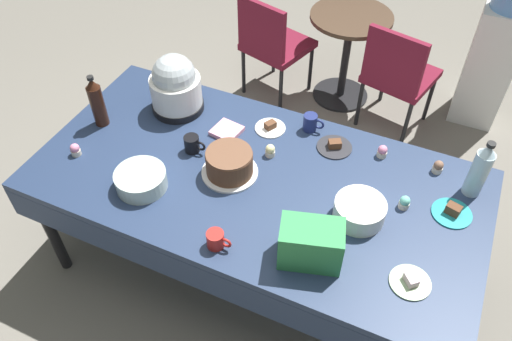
{
  "coord_description": "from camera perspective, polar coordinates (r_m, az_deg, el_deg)",
  "views": [
    {
      "loc": [
        0.7,
        -1.54,
        2.56
      ],
      "look_at": [
        0.0,
        0.0,
        0.8
      ],
      "focal_mm": 35.63,
      "sensor_mm": 36.0,
      "label": 1
    }
  ],
  "objects": [
    {
      "name": "round_cafe_table",
      "position": [
        3.97,
        10.27,
        14.0
      ],
      "size": [
        0.6,
        0.6,
        0.72
      ],
      "color": "#473323",
      "rests_on": "ground"
    },
    {
      "name": "paper_napkin_stack",
      "position": [
        2.71,
        -3.3,
        4.46
      ],
      "size": [
        0.16,
        0.16,
        0.02
      ],
      "primitive_type": "cube",
      "rotation": [
        0.0,
        0.0,
        -0.15
      ],
      "color": "pink",
      "rests_on": "potluck_table"
    },
    {
      "name": "maroon_chair_left",
      "position": [
        3.92,
        1.81,
        14.24
      ],
      "size": [
        0.55,
        0.55,
        0.85
      ],
      "color": "maroon",
      "rests_on": "ground"
    },
    {
      "name": "coffee_mug_red",
      "position": [
        2.19,
        -4.5,
        -7.75
      ],
      "size": [
        0.12,
        0.08,
        0.08
      ],
      "color": "#B2231E",
      "rests_on": "potluck_table"
    },
    {
      "name": "coffee_mug_black",
      "position": [
        2.6,
        -7.16,
        2.97
      ],
      "size": [
        0.12,
        0.08,
        0.09
      ],
      "color": "black",
      "rests_on": "potluck_table"
    },
    {
      "name": "glass_salad_bowl",
      "position": [
        2.47,
        -12.79,
        -1.03
      ],
      "size": [
        0.25,
        0.25,
        0.09
      ],
      "primitive_type": "cylinder",
      "color": "#B2C6BC",
      "rests_on": "potluck_table"
    },
    {
      "name": "soda_bottle_cola",
      "position": [
        2.81,
        -17.42,
        7.31
      ],
      "size": [
        0.08,
        0.08,
        0.31
      ],
      "color": "#33190F",
      "rests_on": "potluck_table"
    },
    {
      "name": "water_cooler",
      "position": [
        4.02,
        25.29,
        12.22
      ],
      "size": [
        0.32,
        0.32,
        1.24
      ],
      "color": "silver",
      "rests_on": "ground"
    },
    {
      "name": "coffee_mug_navy",
      "position": [
        2.72,
        6.17,
        5.37
      ],
      "size": [
        0.12,
        0.07,
        0.09
      ],
      "color": "navy",
      "rests_on": "potluck_table"
    },
    {
      "name": "slow_cooker",
      "position": [
        2.81,
        -9.04,
        9.38
      ],
      "size": [
        0.29,
        0.29,
        0.34
      ],
      "color": "black",
      "rests_on": "potluck_table"
    },
    {
      "name": "cupcake_cocoa",
      "position": [
        2.64,
        14.0,
        2.1
      ],
      "size": [
        0.05,
        0.05,
        0.07
      ],
      "color": "beige",
      "rests_on": "potluck_table"
    },
    {
      "name": "cupcake_berry",
      "position": [
        2.73,
        -19.62,
        2.21
      ],
      "size": [
        0.05,
        0.05,
        0.07
      ],
      "color": "beige",
      "rests_on": "potluck_table"
    },
    {
      "name": "dessert_plate_sage",
      "position": [
        2.2,
        16.93,
        -11.83
      ],
      "size": [
        0.17,
        0.17,
        0.04
      ],
      "color": "#8CA87F",
      "rests_on": "potluck_table"
    },
    {
      "name": "soda_bottle_water",
      "position": [
        2.52,
        23.82,
        0.03
      ],
      "size": [
        0.08,
        0.08,
        0.31
      ],
      "color": "silver",
      "rests_on": "potluck_table"
    },
    {
      "name": "maroon_chair_right",
      "position": [
        3.72,
        15.63,
        10.52
      ],
      "size": [
        0.53,
        0.53,
        0.85
      ],
      "color": "maroon",
      "rests_on": "ground"
    },
    {
      "name": "frosted_layer_cake",
      "position": [
        2.45,
        -3.01,
        0.78
      ],
      "size": [
        0.28,
        0.28,
        0.14
      ],
      "color": "silver",
      "rests_on": "potluck_table"
    },
    {
      "name": "dessert_plate_teal",
      "position": [
        2.48,
        21.16,
        -4.36
      ],
      "size": [
        0.18,
        0.18,
        0.05
      ],
      "color": "teal",
      "rests_on": "potluck_table"
    },
    {
      "name": "dessert_plate_white",
      "position": [
        2.73,
        1.61,
        4.88
      ],
      "size": [
        0.16,
        0.16,
        0.04
      ],
      "color": "white",
      "rests_on": "potluck_table"
    },
    {
      "name": "cupcake_mint",
      "position": [
        2.57,
        1.69,
        2.22
      ],
      "size": [
        0.05,
        0.05,
        0.07
      ],
      "color": "beige",
      "rests_on": "potluck_table"
    },
    {
      "name": "cupcake_rose",
      "position": [
        2.43,
        16.34,
        -3.45
      ],
      "size": [
        0.05,
        0.05,
        0.07
      ],
      "color": "beige",
      "rests_on": "potluck_table"
    },
    {
      "name": "potluck_table",
      "position": [
        2.52,
        0.0,
        -1.76
      ],
      "size": [
        2.2,
        1.1,
        0.75
      ],
      "color": "navy",
      "rests_on": "ground"
    },
    {
      "name": "ceramic_snack_bowl",
      "position": [
        2.32,
        11.54,
        -4.44
      ],
      "size": [
        0.23,
        0.23,
        0.1
      ],
      "primitive_type": "cylinder",
      "color": "silver",
      "rests_on": "potluck_table"
    },
    {
      "name": "cupcake_vanilla",
      "position": [
        2.64,
        19.76,
        0.39
      ],
      "size": [
        0.05,
        0.05,
        0.07
      ],
      "color": "beige",
      "rests_on": "potluck_table"
    },
    {
      "name": "soda_carton",
      "position": [
        2.11,
        6.17,
        -8.18
      ],
      "size": [
        0.29,
        0.23,
        0.2
      ],
      "primitive_type": "cube",
      "rotation": [
        0.0,
        0.0,
        0.28
      ],
      "color": "#338C4C",
      "rests_on": "potluck_table"
    },
    {
      "name": "dessert_plate_charcoal",
      "position": [
        2.65,
        8.8,
        2.72
      ],
      "size": [
        0.18,
        0.18,
        0.05
      ],
      "color": "#2D2D33",
      "rests_on": "potluck_table"
    },
    {
      "name": "ground",
      "position": [
        3.07,
        0.0,
        -10.43
      ],
      "size": [
        9.0,
        9.0,
        0.0
      ],
      "primitive_type": "plane",
      "color": "slate"
    }
  ]
}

